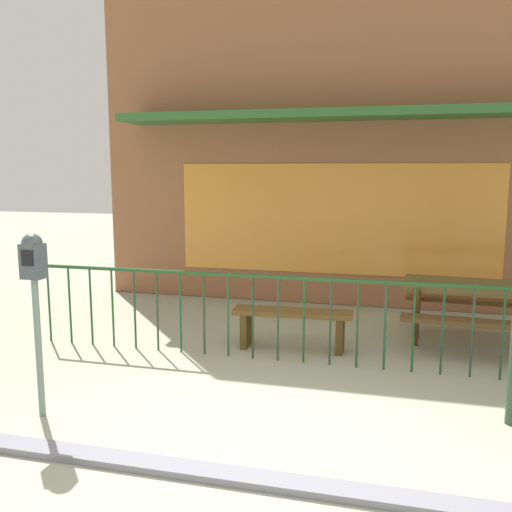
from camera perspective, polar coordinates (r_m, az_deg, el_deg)
The scene contains 7 objects.
ground at distance 4.46m, azimuth 0.12°, elevation -19.55°, with size 40.00×40.00×0.00m, color #A4A78F.
pub_storefront at distance 8.94m, azimuth 8.39°, elevation 13.52°, with size 7.57×1.36×5.75m.
patio_fence_front at distance 6.12m, azimuth 4.93°, elevation -4.93°, with size 6.38×0.04×0.97m.
picnic_table_left at distance 7.16m, azimuth 22.07°, elevation -3.94°, with size 1.89×1.48×0.79m.
patio_bench at distance 6.64m, azimuth 3.74°, elevation -6.59°, with size 1.41×0.39×0.48m.
parking_meter_far at distance 5.03m, azimuth -21.70°, elevation -1.96°, with size 0.18×0.17×1.60m.
curb_edge at distance 4.14m, azimuth -1.28°, elevation -21.99°, with size 10.60×0.20×0.11m, color gray.
Camera 1 is at (0.97, -3.80, 2.13)m, focal length 39.22 mm.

